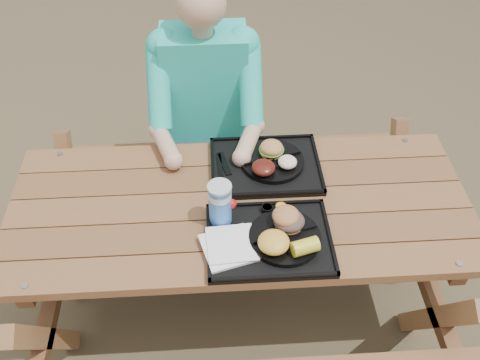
{
  "coord_description": "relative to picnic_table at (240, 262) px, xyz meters",
  "views": [
    {
      "loc": [
        -0.09,
        -1.41,
        2.27
      ],
      "look_at": [
        0.0,
        0.0,
        0.88
      ],
      "focal_mm": 40.0,
      "sensor_mm": 36.0,
      "label": 1
    }
  ],
  "objects": [
    {
      "name": "burger",
      "position": [
        0.15,
        0.24,
        0.46
      ],
      "size": [
        0.1,
        0.1,
        0.09
      ],
      "primitive_type": null,
      "color": "#C88746",
      "rests_on": "plate_far"
    },
    {
      "name": "corn_cob",
      "position": [
        0.21,
        -0.28,
        0.44
      ],
      "size": [
        0.11,
        0.11,
        0.05
      ],
      "primitive_type": null,
      "rotation": [
        0.0,
        0.0,
        0.27
      ],
      "color": "yellow",
      "rests_on": "plate_near"
    },
    {
      "name": "potato_salad",
      "position": [
        0.2,
        0.16,
        0.44
      ],
      "size": [
        0.08,
        0.08,
        0.04
      ],
      "primitive_type": "ellipsoid",
      "color": "white",
      "rests_on": "plate_far"
    },
    {
      "name": "baked_beans",
      "position": [
        0.1,
        0.13,
        0.44
      ],
      "size": [
        0.1,
        0.1,
        0.04
      ],
      "primitive_type": "ellipsoid",
      "color": "#551711",
      "rests_on": "plate_far"
    },
    {
      "name": "tray_near",
      "position": [
        0.09,
        -0.2,
        0.39
      ],
      "size": [
        0.45,
        0.35,
        0.02
      ],
      "primitive_type": "cube",
      "color": "black",
      "rests_on": "picnic_table"
    },
    {
      "name": "plate_near",
      "position": [
        0.15,
        -0.2,
        0.41
      ],
      "size": [
        0.26,
        0.26,
        0.02
      ],
      "primitive_type": "cylinder",
      "color": "black",
      "rests_on": "tray_near"
    },
    {
      "name": "plate_far",
      "position": [
        0.15,
        0.2,
        0.41
      ],
      "size": [
        0.26,
        0.26,
        0.02
      ],
      "primitive_type": "cylinder",
      "color": "black",
      "rests_on": "tray_far"
    },
    {
      "name": "napkin_stack",
      "position": [
        -0.06,
        -0.23,
        0.4
      ],
      "size": [
        0.22,
        0.22,
        0.02
      ],
      "primitive_type": "cube",
      "rotation": [
        0.0,
        0.0,
        0.27
      ],
      "color": "white",
      "rests_on": "tray_near"
    },
    {
      "name": "tray_far",
      "position": [
        0.12,
        0.19,
        0.39
      ],
      "size": [
        0.45,
        0.35,
        0.02
      ],
      "primitive_type": "cube",
      "color": "black",
      "rests_on": "picnic_table"
    },
    {
      "name": "cutlery_far",
      "position": [
        -0.05,
        0.21,
        0.4
      ],
      "size": [
        0.06,
        0.14,
        0.01
      ],
      "primitive_type": "cube",
      "rotation": [
        0.0,
        0.0,
        0.23
      ],
      "color": "black",
      "rests_on": "tray_far"
    },
    {
      "name": "condiment_bbq",
      "position": [
        0.1,
        -0.06,
        0.41
      ],
      "size": [
        0.04,
        0.04,
        0.03
      ],
      "primitive_type": "cylinder",
      "color": "#330F05",
      "rests_on": "tray_near"
    },
    {
      "name": "sandwich",
      "position": [
        0.17,
        -0.15,
        0.47
      ],
      "size": [
        0.11,
        0.11,
        0.11
      ],
      "primitive_type": null,
      "color": "#BC7442",
      "rests_on": "plate_near"
    },
    {
      "name": "soda_cup",
      "position": [
        -0.08,
        -0.09,
        0.48
      ],
      "size": [
        0.08,
        0.08,
        0.17
      ],
      "primitive_type": "cylinder",
      "color": "blue",
      "rests_on": "tray_near"
    },
    {
      "name": "diner",
      "position": [
        -0.12,
        0.64,
        0.27
      ],
      "size": [
        0.48,
        0.84,
        1.28
      ],
      "primitive_type": null,
      "color": "#1CC4B9",
      "rests_on": "ground"
    },
    {
      "name": "condiment_mustard",
      "position": [
        0.15,
        -0.07,
        0.41
      ],
      "size": [
        0.05,
        0.05,
        0.03
      ],
      "primitive_type": "cylinder",
      "color": "#F0AE1A",
      "rests_on": "tray_near"
    },
    {
      "name": "ground",
      "position": [
        0.0,
        0.0,
        -0.38
      ],
      "size": [
        60.0,
        60.0,
        0.0
      ],
      "primitive_type": "plane",
      "color": "#999999",
      "rests_on": "ground"
    },
    {
      "name": "mac_cheese",
      "position": [
        0.1,
        -0.25,
        0.44
      ],
      "size": [
        0.11,
        0.11,
        0.06
      ],
      "primitive_type": "ellipsoid",
      "color": "yellow",
      "rests_on": "plate_near"
    },
    {
      "name": "picnic_table",
      "position": [
        0.0,
        0.0,
        0.0
      ],
      "size": [
        1.8,
        1.49,
        0.75
      ],
      "primitive_type": null,
      "color": "#999999",
      "rests_on": "ground"
    }
  ]
}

